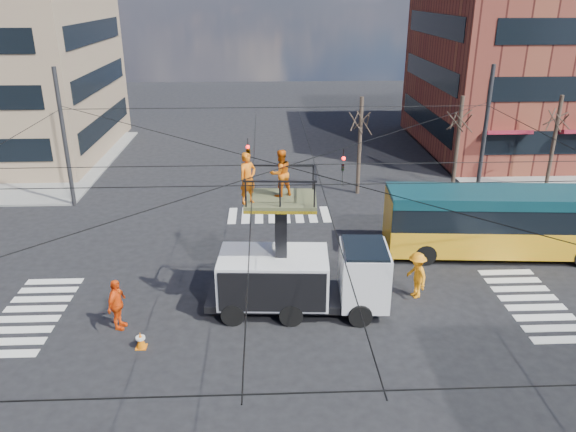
# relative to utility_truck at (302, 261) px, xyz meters

# --- Properties ---
(ground) EXTENTS (120.00, 120.00, 0.00)m
(ground) POSITION_rel_utility_truck_xyz_m (-0.60, 0.07, -2.10)
(ground) COLOR black
(ground) RESTS_ON ground
(sidewalk_ne) EXTENTS (18.00, 18.00, 0.12)m
(sidewalk_ne) POSITION_rel_utility_truck_xyz_m (20.40, 21.07, -2.04)
(sidewalk_ne) COLOR slate
(sidewalk_ne) RESTS_ON ground
(crosswalks) EXTENTS (22.40, 22.40, 0.02)m
(crosswalks) POSITION_rel_utility_truck_xyz_m (-0.60, 0.07, -2.09)
(crosswalks) COLOR silver
(crosswalks) RESTS_ON ground
(building_ne) EXTENTS (20.06, 16.06, 14.00)m
(building_ne) POSITION_rel_utility_truck_xyz_m (21.37, 24.05, 4.90)
(building_ne) COLOR maroon
(building_ne) RESTS_ON ground
(overhead_network) EXTENTS (24.24, 24.24, 8.00)m
(overhead_network) POSITION_rel_utility_truck_xyz_m (-0.68, 0.48, 2.18)
(overhead_network) COLOR #2D2D30
(overhead_network) RESTS_ON ground
(tree_a) EXTENTS (2.00, 2.00, 6.00)m
(tree_a) POSITION_rel_utility_truck_xyz_m (4.40, 13.57, 2.52)
(tree_a) COLOR #382B21
(tree_a) RESTS_ON ground
(tree_b) EXTENTS (2.00, 2.00, 6.00)m
(tree_b) POSITION_rel_utility_truck_xyz_m (10.40, 13.57, 2.52)
(tree_b) COLOR #382B21
(tree_b) RESTS_ON ground
(tree_c) EXTENTS (2.00, 2.00, 6.00)m
(tree_c) POSITION_rel_utility_truck_xyz_m (16.40, 13.57, 2.52)
(tree_c) COLOR #382B21
(tree_c) RESTS_ON ground
(utility_truck) EXTENTS (7.13, 2.99, 6.57)m
(utility_truck) POSITION_rel_utility_truck_xyz_m (0.00, 0.00, 0.00)
(utility_truck) COLOR black
(utility_truck) RESTS_ON ground
(city_bus) EXTENTS (11.30, 3.41, 3.20)m
(city_bus) POSITION_rel_utility_truck_xyz_m (9.90, 4.55, -0.38)
(city_bus) COLOR orange
(city_bus) RESTS_ON ground
(traffic_cone) EXTENTS (0.36, 0.36, 0.62)m
(traffic_cone) POSITION_rel_utility_truck_xyz_m (-5.86, -2.35, -1.79)
(traffic_cone) COLOR orange
(traffic_cone) RESTS_ON ground
(worker_ground) EXTENTS (0.76, 1.26, 2.01)m
(worker_ground) POSITION_rel_utility_truck_xyz_m (-6.91, -1.06, -1.10)
(worker_ground) COLOR #FB510F
(worker_ground) RESTS_ON ground
(flagger) EXTENTS (1.04, 1.43, 1.98)m
(flagger) POSITION_rel_utility_truck_xyz_m (4.76, 0.78, -1.11)
(flagger) COLOR orange
(flagger) RESTS_ON ground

